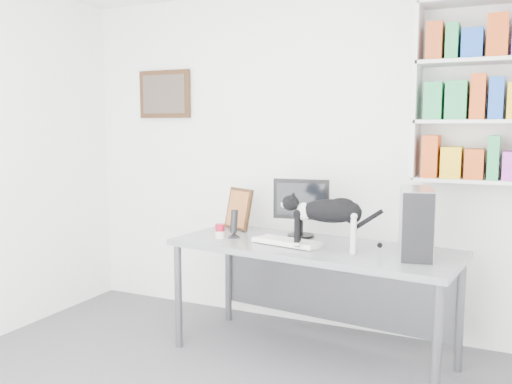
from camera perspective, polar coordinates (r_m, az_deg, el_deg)
room at (r=2.62m, az=-10.15°, el=0.91°), size 4.01×4.01×2.70m
bookshelf at (r=3.99m, az=23.79°, el=9.69°), size 1.03×0.28×1.24m
wall_art at (r=4.97m, az=-9.59°, el=10.12°), size 0.52×0.04×0.42m
desk at (r=3.85m, az=5.88°, el=-11.47°), size 2.02×0.98×0.81m
monitor at (r=3.96m, az=4.77°, el=-1.64°), size 0.43×0.25×0.43m
keyboard at (r=3.73m, az=3.30°, el=-5.27°), size 0.50×0.27×0.04m
pc_tower at (r=3.50m, az=16.47°, el=-3.10°), size 0.27×0.46×0.43m
speaker at (r=3.94m, az=-2.34°, el=-3.29°), size 0.10×0.10×0.21m
leaning_print at (r=4.25m, az=-1.82°, el=-1.70°), size 0.29×0.22×0.34m
soup_can at (r=3.94m, az=-3.81°, el=-4.14°), size 0.07×0.07×0.10m
cat at (r=3.52m, az=7.56°, el=-3.39°), size 0.60×0.27×0.36m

